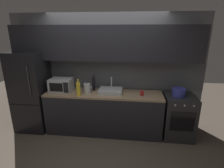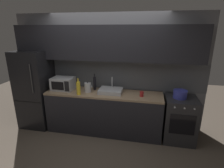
{
  "view_description": "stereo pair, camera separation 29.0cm",
  "coord_description": "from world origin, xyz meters",
  "px_view_note": "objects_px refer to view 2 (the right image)",
  "views": [
    {
      "loc": [
        0.57,
        -2.51,
        2.17
      ],
      "look_at": [
        0.18,
        0.9,
        1.1
      ],
      "focal_mm": 28.29,
      "sensor_mm": 36.0,
      "label": 1
    },
    {
      "loc": [
        0.86,
        -2.46,
        2.17
      ],
      "look_at": [
        0.18,
        0.9,
        1.1
      ],
      "focal_mm": 28.29,
      "sensor_mm": 36.0,
      "label": 2
    }
  ],
  "objects_px": {
    "mug_red": "(142,94)",
    "oven_range": "(179,119)",
    "wine_bottle_dark": "(95,83)",
    "microwave": "(63,84)",
    "refrigerator": "(36,89)",
    "wine_bottle_yellow": "(78,88)",
    "kettle": "(88,87)",
    "cooking_pot": "(180,94)"
  },
  "relations": [
    {
      "from": "refrigerator",
      "to": "microwave",
      "type": "height_order",
      "value": "refrigerator"
    },
    {
      "from": "microwave",
      "to": "wine_bottle_dark",
      "type": "xyz_separation_m",
      "value": [
        0.68,
        0.12,
        0.01
      ]
    },
    {
      "from": "mug_red",
      "to": "cooking_pot",
      "type": "relative_size",
      "value": 0.39
    },
    {
      "from": "cooking_pot",
      "to": "microwave",
      "type": "bearing_deg",
      "value": 179.57
    },
    {
      "from": "microwave",
      "to": "cooking_pot",
      "type": "distance_m",
      "value": 2.43
    },
    {
      "from": "wine_bottle_dark",
      "to": "cooking_pot",
      "type": "distance_m",
      "value": 1.75
    },
    {
      "from": "kettle",
      "to": "wine_bottle_yellow",
      "type": "bearing_deg",
      "value": -125.67
    },
    {
      "from": "wine_bottle_yellow",
      "to": "cooking_pot",
      "type": "bearing_deg",
      "value": 6.13
    },
    {
      "from": "kettle",
      "to": "mug_red",
      "type": "xyz_separation_m",
      "value": [
        1.12,
        -0.04,
        -0.05
      ]
    },
    {
      "from": "microwave",
      "to": "kettle",
      "type": "distance_m",
      "value": 0.58
    },
    {
      "from": "refrigerator",
      "to": "oven_range",
      "type": "relative_size",
      "value": 1.93
    },
    {
      "from": "refrigerator",
      "to": "oven_range",
      "type": "distance_m",
      "value": 3.18
    },
    {
      "from": "wine_bottle_dark",
      "to": "wine_bottle_yellow",
      "type": "relative_size",
      "value": 1.06
    },
    {
      "from": "microwave",
      "to": "kettle",
      "type": "height_order",
      "value": "microwave"
    },
    {
      "from": "oven_range",
      "to": "wine_bottle_dark",
      "type": "height_order",
      "value": "wine_bottle_dark"
    },
    {
      "from": "mug_red",
      "to": "cooking_pot",
      "type": "height_order",
      "value": "cooking_pot"
    },
    {
      "from": "cooking_pot",
      "to": "refrigerator",
      "type": "bearing_deg",
      "value": -180.0
    },
    {
      "from": "microwave",
      "to": "mug_red",
      "type": "bearing_deg",
      "value": -2.84
    },
    {
      "from": "wine_bottle_yellow",
      "to": "mug_red",
      "type": "relative_size",
      "value": 3.36
    },
    {
      "from": "wine_bottle_dark",
      "to": "mug_red",
      "type": "bearing_deg",
      "value": -11.22
    },
    {
      "from": "microwave",
      "to": "wine_bottle_dark",
      "type": "bearing_deg",
      "value": 9.75
    },
    {
      "from": "microwave",
      "to": "refrigerator",
      "type": "bearing_deg",
      "value": -178.45
    },
    {
      "from": "mug_red",
      "to": "oven_range",
      "type": "bearing_deg",
      "value": 4.81
    },
    {
      "from": "kettle",
      "to": "cooking_pot",
      "type": "height_order",
      "value": "kettle"
    },
    {
      "from": "refrigerator",
      "to": "wine_bottle_dark",
      "type": "bearing_deg",
      "value": 5.69
    },
    {
      "from": "wine_bottle_dark",
      "to": "mug_red",
      "type": "relative_size",
      "value": 3.56
    },
    {
      "from": "mug_red",
      "to": "cooking_pot",
      "type": "xyz_separation_m",
      "value": [
        0.72,
        0.07,
        0.03
      ]
    },
    {
      "from": "oven_range",
      "to": "mug_red",
      "type": "xyz_separation_m",
      "value": [
        -0.77,
        -0.06,
        0.5
      ]
    },
    {
      "from": "microwave",
      "to": "mug_red",
      "type": "height_order",
      "value": "microwave"
    },
    {
      "from": "mug_red",
      "to": "wine_bottle_yellow",
      "type": "bearing_deg",
      "value": -173.34
    },
    {
      "from": "wine_bottle_dark",
      "to": "cooking_pot",
      "type": "relative_size",
      "value": 1.37
    },
    {
      "from": "cooking_pot",
      "to": "oven_range",
      "type": "bearing_deg",
      "value": -1.81
    },
    {
      "from": "kettle",
      "to": "oven_range",
      "type": "bearing_deg",
      "value": 0.84
    },
    {
      "from": "wine_bottle_dark",
      "to": "mug_red",
      "type": "xyz_separation_m",
      "value": [
        1.02,
        -0.2,
        -0.1
      ]
    },
    {
      "from": "oven_range",
      "to": "microwave",
      "type": "distance_m",
      "value": 2.54
    },
    {
      "from": "microwave",
      "to": "kettle",
      "type": "relative_size",
      "value": 2.06
    },
    {
      "from": "refrigerator",
      "to": "oven_range",
      "type": "xyz_separation_m",
      "value": [
        3.15,
        -0.0,
        -0.42
      ]
    },
    {
      "from": "oven_range",
      "to": "kettle",
      "type": "distance_m",
      "value": 1.97
    },
    {
      "from": "mug_red",
      "to": "kettle",
      "type": "bearing_deg",
      "value": 178.11
    },
    {
      "from": "refrigerator",
      "to": "wine_bottle_dark",
      "type": "distance_m",
      "value": 1.38
    },
    {
      "from": "wine_bottle_dark",
      "to": "wine_bottle_yellow",
      "type": "height_order",
      "value": "wine_bottle_dark"
    },
    {
      "from": "mug_red",
      "to": "wine_bottle_dark",
      "type": "bearing_deg",
      "value": 168.78
    }
  ]
}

